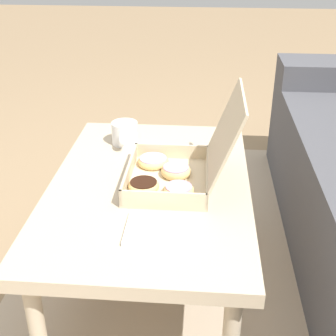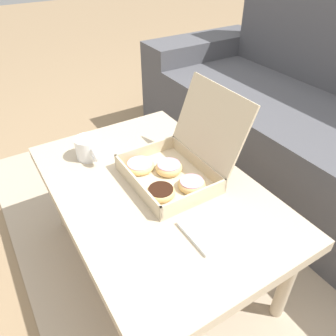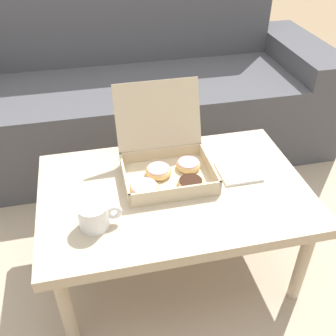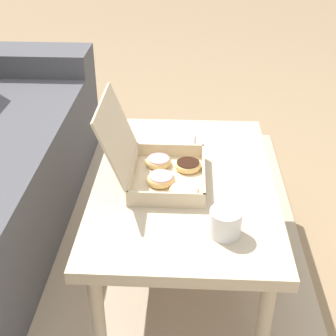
{
  "view_description": "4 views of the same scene",
  "coord_description": "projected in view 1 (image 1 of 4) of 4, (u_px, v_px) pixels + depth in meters",
  "views": [
    {
      "loc": [
        1.24,
        0.01,
        1.12
      ],
      "look_at": [
        -0.01,
        -0.1,
        0.45
      ],
      "focal_mm": 50.0,
      "sensor_mm": 36.0,
      "label": 1
    },
    {
      "loc": [
        0.74,
        -0.56,
        1.11
      ],
      "look_at": [
        -0.01,
        -0.1,
        0.45
      ],
      "focal_mm": 35.0,
      "sensor_mm": 36.0,
      "label": 2
    },
    {
      "loc": [
        -0.25,
        -1.18,
        1.28
      ],
      "look_at": [
        -0.01,
        -0.1,
        0.45
      ],
      "focal_mm": 42.0,
      "sensor_mm": 36.0,
      "label": 3
    },
    {
      "loc": [
        -1.35,
        -0.16,
        1.28
      ],
      "look_at": [
        -0.01,
        -0.1,
        0.45
      ],
      "focal_mm": 50.0,
      "sensor_mm": 36.0,
      "label": 4
    }
  ],
  "objects": [
    {
      "name": "coffee_mug",
      "position": [
        125.0,
        133.0,
        1.68
      ],
      "size": [
        0.14,
        0.09,
        0.08
      ],
      "color": "white",
      "rests_on": "coffee_table"
    },
    {
      "name": "area_rug",
      "position": [
        283.0,
        290.0,
        1.59
      ],
      "size": [
        2.21,
        1.87,
        0.01
      ],
      "primitive_type": "cube",
      "color": "tan",
      "rests_on": "ground_plane"
    },
    {
      "name": "napkin_stack",
      "position": [
        153.0,
        230.0,
        1.21
      ],
      "size": [
        0.14,
        0.14,
        0.01
      ],
      "color": "white",
      "rests_on": "coffee_table"
    },
    {
      "name": "pastry_box",
      "position": [
        177.0,
        168.0,
        1.42
      ],
      "size": [
        0.32,
        0.34,
        0.29
      ],
      "color": "beige",
      "rests_on": "coffee_table"
    },
    {
      "name": "ground_plane",
      "position": [
        195.0,
        286.0,
        1.62
      ],
      "size": [
        12.0,
        12.0,
        0.0
      ],
      "primitive_type": "plane",
      "color": "#937756"
    },
    {
      "name": "coffee_table",
      "position": [
        150.0,
        195.0,
        1.46
      ],
      "size": [
        0.93,
        0.61,
        0.4
      ],
      "color": "#C6B293",
      "rests_on": "ground_plane"
    }
  ]
}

